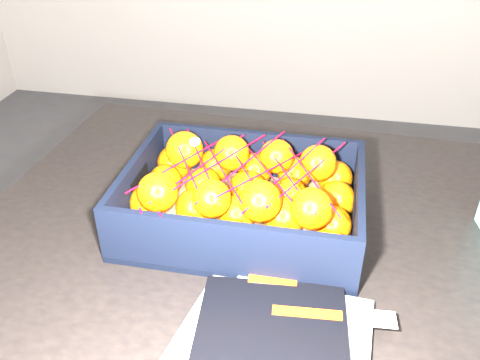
# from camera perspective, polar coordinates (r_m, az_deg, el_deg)

# --- Properties ---
(ground) EXTENTS (3.50, 3.50, 0.00)m
(ground) POSITION_cam_1_polar(r_m,az_deg,el_deg) (1.73, -3.59, -17.28)
(ground) COLOR #3E3E40
(ground) RESTS_ON ground
(table) EXTENTS (1.24, 0.86, 0.75)m
(table) POSITION_cam_1_polar(r_m,az_deg,el_deg) (1.01, 6.84, -9.17)
(table) COLOR black
(table) RESTS_ON ground
(magazine_stack) EXTENTS (0.33, 0.35, 0.02)m
(magazine_stack) POSITION_cam_1_polar(r_m,az_deg,el_deg) (0.72, 3.11, -19.38)
(magazine_stack) COLOR beige
(magazine_stack) RESTS_ON table
(produce_crate) EXTENTS (0.41, 0.31, 0.11)m
(produce_crate) POSITION_cam_1_polar(r_m,az_deg,el_deg) (0.92, 0.36, -3.05)
(produce_crate) COLOR olive
(produce_crate) RESTS_ON table
(clementine_heap) EXTENTS (0.40, 0.29, 0.12)m
(clementine_heap) POSITION_cam_1_polar(r_m,az_deg,el_deg) (0.91, 0.28, -1.50)
(clementine_heap) COLOR #E26004
(clementine_heap) RESTS_ON produce_crate
(mesh_net) EXTENTS (0.34, 0.28, 0.10)m
(mesh_net) POSITION_cam_1_polar(r_m,az_deg,el_deg) (0.87, -0.23, 1.02)
(mesh_net) COLOR #BD0723
(mesh_net) RESTS_ON clementine_heap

